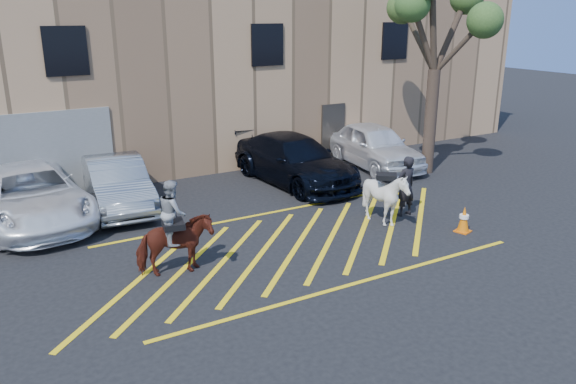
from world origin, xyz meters
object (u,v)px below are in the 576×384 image
car_silver_sedan (117,183)px  traffic_cone (464,219)px  handler (406,186)px  car_white_pickup (31,195)px  mounted_bay (174,237)px  car_white_suv (374,145)px  tree (439,14)px  car_blue_suv (294,160)px  saddled_white (385,197)px

car_silver_sedan → traffic_cone: 10.23m
handler → traffic_cone: bearing=102.4°
car_silver_sedan → traffic_cone: size_ratio=6.39×
handler → car_white_pickup: bearing=-30.2°
mounted_bay → traffic_cone: (7.68, -1.40, -0.54)m
car_white_suv → tree: (1.22, -1.64, 4.86)m
traffic_cone → tree: size_ratio=0.10×
car_blue_suv → mounted_bay: bearing=-145.3°
car_blue_suv → mounted_bay: 7.81m
car_white_pickup → mounted_bay: 5.81m
car_blue_suv → handler: (1.12, -4.52, 0.08)m
mounted_bay → saddled_white: bearing=1.3°
car_silver_sedan → tree: 12.20m
mounted_bay → traffic_cone: mounted_bay is taller
traffic_cone → saddled_white: bearing=134.6°
car_white_pickup → mounted_bay: size_ratio=2.54×
car_silver_sedan → saddled_white: saddled_white is taller
saddled_white → car_white_suv: bearing=54.6°
car_white_pickup → car_blue_suv: (8.47, -0.34, 0.02)m
saddled_white → car_white_pickup: bearing=149.1°
tree → traffic_cone: bearing=-123.8°
saddled_white → mounted_bay: bearing=-178.7°
traffic_cone → tree: bearing=56.2°
traffic_cone → tree: (3.35, 5.02, 5.33)m
car_white_pickup → car_white_suv: (12.24, -0.02, 0.04)m
handler → tree: 6.94m
car_white_pickup → handler: (9.59, -4.86, 0.10)m
traffic_cone → tree: 8.05m
handler → tree: size_ratio=0.25×
handler → mounted_bay: mounted_bay is taller
handler → tree: bearing=-143.8°
car_white_suv → saddled_white: 6.29m
car_silver_sedan → saddled_white: (6.17, -5.22, 0.03)m
car_white_pickup → saddled_white: bearing=-35.9°
car_white_suv → mounted_bay: bearing=-145.0°
car_silver_sedan → handler: 8.69m
tree → handler: bearing=-140.5°
car_white_pickup → handler: size_ratio=3.18×
car_silver_sedan → saddled_white: 8.08m
car_white_pickup → traffic_cone: size_ratio=7.82×
traffic_cone → mounted_bay: bearing=169.7°
car_silver_sedan → car_white_suv: size_ratio=0.95×
car_white_pickup → handler: 10.75m
tree → car_blue_suv: bearing=165.1°
car_white_suv → traffic_cone: (-2.13, -6.66, -0.47)m
car_white_pickup → saddled_white: (8.60, -5.15, 0.01)m
car_silver_sedan → car_blue_suv: (6.04, -0.41, 0.05)m
traffic_cone → car_silver_sedan: bearing=138.7°
car_white_pickup → saddled_white: car_white_pickup is taller
tree → car_silver_sedan: bearing=171.1°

